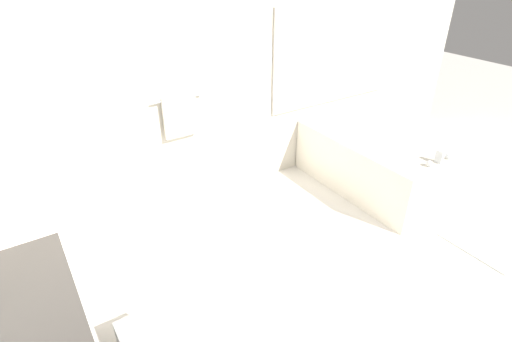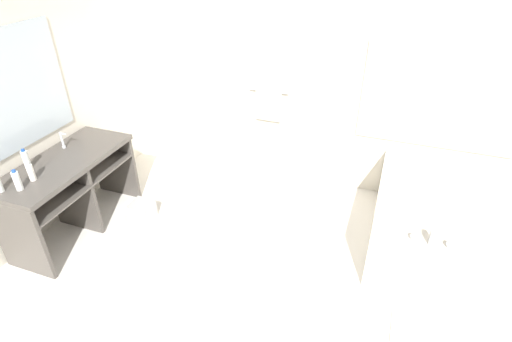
# 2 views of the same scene
# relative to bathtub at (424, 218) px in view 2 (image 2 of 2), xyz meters

# --- Properties ---
(ground_plane) EXTENTS (16.00, 16.00, 0.00)m
(ground_plane) POSITION_rel_bathtub_xyz_m (-1.62, -1.39, -0.33)
(ground_plane) COLOR silver
(ground_plane) RESTS_ON ground
(wall_back_with_blinds) EXTENTS (7.40, 0.13, 2.70)m
(wall_back_with_blinds) POSITION_rel_bathtub_xyz_m (-1.56, 0.84, 1.02)
(wall_back_with_blinds) COLOR silver
(wall_back_with_blinds) RESTS_ON ground_plane
(vanity_counter) EXTENTS (0.63, 1.44, 0.85)m
(vanity_counter) POSITION_rel_bathtub_xyz_m (-3.49, -0.97, 0.30)
(vanity_counter) COLOR #4C4742
(vanity_counter) RESTS_ON ground_plane
(sink_faucet) EXTENTS (0.09, 0.04, 0.18)m
(sink_faucet) POSITION_rel_bathtub_xyz_m (-3.67, -0.78, 0.61)
(sink_faucet) COLOR silver
(sink_faucet) RESTS_ON vanity_counter
(bathtub) EXTENTS (0.96, 1.61, 0.71)m
(bathtub) POSITION_rel_bathtub_xyz_m (0.00, 0.00, 0.00)
(bathtub) COLOR silver
(bathtub) RESTS_ON ground_plane
(water_bottle_1) EXTENTS (0.06, 0.06, 0.20)m
(water_bottle_1) POSITION_rel_bathtub_xyz_m (-3.70, -1.22, 0.62)
(water_bottle_1) COLOR silver
(water_bottle_1) RESTS_ON vanity_counter
(water_bottle_2) EXTENTS (0.06, 0.06, 0.20)m
(water_bottle_2) POSITION_rel_bathtub_xyz_m (-3.48, -1.53, 0.62)
(water_bottle_2) COLOR silver
(water_bottle_2) RESTS_ON vanity_counter
(soap_dispenser) EXTENTS (0.06, 0.06, 0.19)m
(soap_dispenser) POSITION_rel_bathtub_xyz_m (-3.49, -1.37, 0.61)
(soap_dispenser) COLOR white
(soap_dispenser) RESTS_ON vanity_counter
(waste_bin) EXTENTS (0.23, 0.23, 0.23)m
(waste_bin) POSITION_rel_bathtub_xyz_m (-2.92, -0.66, -0.21)
(waste_bin) COLOR #B2B2B2
(waste_bin) RESTS_ON ground_plane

